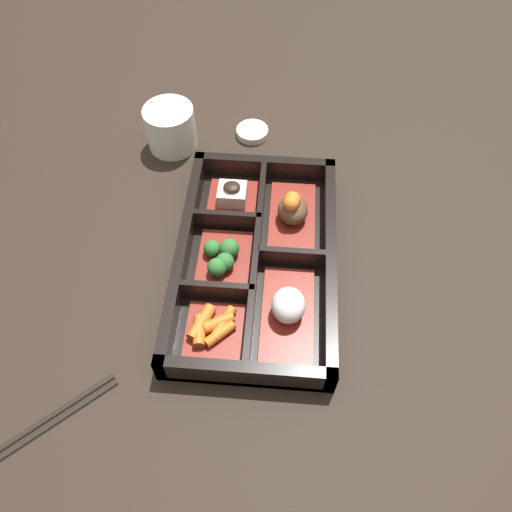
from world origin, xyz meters
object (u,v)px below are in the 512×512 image
(chopsticks, at_px, (24,437))
(tea_cup, at_px, (170,127))
(sauce_dish, at_px, (252,132))
(bowl_rice, at_px, (288,308))

(chopsticks, bearing_deg, tea_cup, 170.04)
(sauce_dish, bearing_deg, chopsticks, -22.46)
(chopsticks, height_order, sauce_dish, sauce_dish)
(bowl_rice, relative_size, chopsticks, 0.75)
(bowl_rice, height_order, chopsticks, bowl_rice)
(bowl_rice, bearing_deg, chopsticks, -58.93)
(chopsticks, xyz_separation_m, sauce_dish, (-0.51, 0.21, 0.00))
(chopsticks, relative_size, sauce_dish, 3.40)
(chopsticks, distance_m, sauce_dish, 0.55)
(tea_cup, bearing_deg, chopsticks, -9.96)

